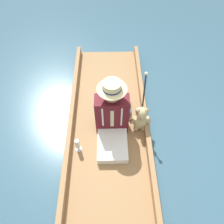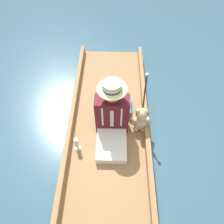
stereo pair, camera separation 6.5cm
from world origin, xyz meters
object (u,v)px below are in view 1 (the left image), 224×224
(seated_person, at_px, (112,117))
(walking_cane, at_px, (144,98))
(teddy_bear, at_px, (141,119))
(wine_glass, at_px, (78,144))

(seated_person, distance_m, walking_cane, 0.46)
(teddy_bear, bearing_deg, walking_cane, -97.90)
(wine_glass, xyz_separation_m, walking_cane, (-0.83, -0.43, 0.38))
(seated_person, height_order, walking_cane, seated_person)
(teddy_bear, distance_m, wine_glass, 0.87)
(seated_person, height_order, wine_glass, seated_person)
(wine_glass, relative_size, walking_cane, 0.25)
(teddy_bear, relative_size, walking_cane, 0.50)
(seated_person, xyz_separation_m, teddy_bear, (-0.38, -0.05, -0.13))
(teddy_bear, xyz_separation_m, wine_glass, (0.81, 0.31, -0.08))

